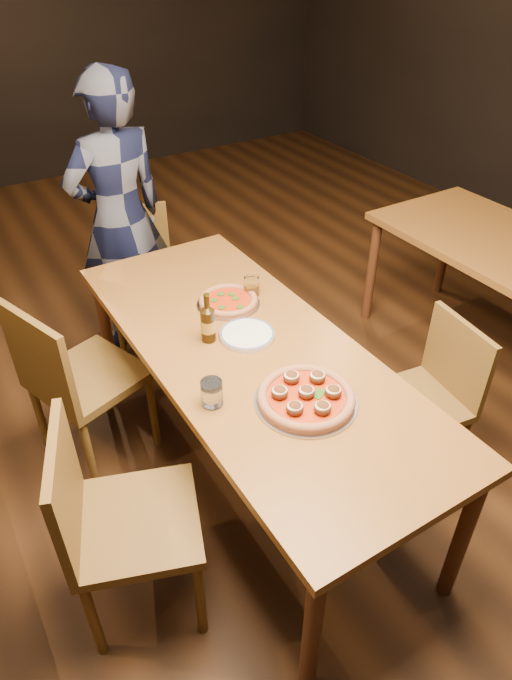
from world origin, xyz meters
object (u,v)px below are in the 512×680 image
chair_main_e (417,401)px  table_main (250,361)px  chair_main_sw (88,376)px  beer_bottle (208,324)px  diner (120,219)px  water_glass (212,393)px  amber_glass (251,286)px  chair_end (142,279)px  chair_main_nw (137,521)px  plate_stack (247,335)px  pizza_margherita (228,301)px  pizza_meatball (306,397)px

chair_main_e → table_main: bearing=-111.0°
chair_main_sw → chair_main_e: chair_main_sw is taller
beer_bottle → diner: bearing=86.6°
water_glass → chair_main_e: bearing=-8.7°
chair_main_sw → amber_glass: size_ratio=10.41×
chair_end → beer_bottle: 1.22m
chair_main_sw → diner: bearing=-50.7°
chair_main_nw → diner: 1.84m
chair_main_sw → chair_end: size_ratio=1.10×
chair_end → amber_glass: bearing=-60.6°
water_glass → amber_glass: water_glass is taller
plate_stack → beer_bottle: beer_bottle is taller
water_glass → table_main: bearing=36.9°
chair_main_sw → pizza_margherita: bearing=-124.9°
table_main → plate_stack: plate_stack is taller
chair_main_e → beer_bottle: bearing=-114.8°
pizza_meatball → plate_stack: size_ratio=1.65×
chair_end → beer_bottle: size_ratio=3.96×
table_main → amber_glass: (0.22, 0.36, 0.12)m
table_main → chair_main_sw: chair_main_sw is taller
chair_main_nw → beer_bottle: bearing=-29.7°
table_main → chair_end: chair_end is taller
chair_end → table_main: bearing=-73.9°
table_main → pizza_margherita: bearing=75.5°
chair_main_sw → pizza_margherita: 0.74m
chair_main_e → plate_stack: (-0.64, 0.43, 0.35)m
chair_end → water_glass: 1.58m
chair_main_nw → chair_main_sw: 0.86m
plate_stack → chair_end: bearing=90.7°
chair_main_sw → chair_main_e: 1.51m
pizza_meatball → diner: size_ratio=0.23×
chair_main_sw → pizza_margherita: chair_main_sw is taller
chair_end → water_glass: size_ratio=8.64×
chair_main_nw → chair_end: size_ratio=1.07×
chair_main_sw → water_glass: bearing=-178.7°
amber_glass → diner: diner is taller
diner → beer_bottle: bearing=78.1°
beer_bottle → amber_glass: bearing=32.7°
pizza_margherita → beer_bottle: beer_bottle is taller
chair_main_sw → diner: size_ratio=0.59×
chair_main_e → water_glass: 1.04m
chair_main_e → plate_stack: chair_main_e is taller
diner → plate_stack: bearing=84.8°
chair_main_sw → diner: (0.52, 0.84, 0.34)m
chair_main_nw → amber_glass: 1.18m
pizza_margherita → amber_glass: size_ratio=3.17×
table_main → chair_main_e: (0.66, -0.36, -0.26)m
pizza_margherita → plate_stack: 0.27m
table_main → chair_main_sw: size_ratio=2.10×
plate_stack → amber_glass: 0.35m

